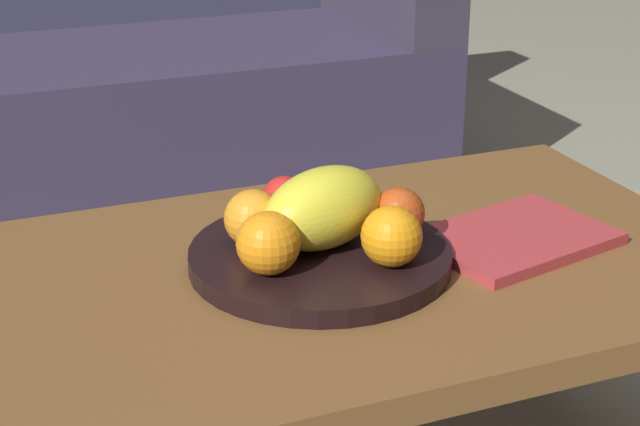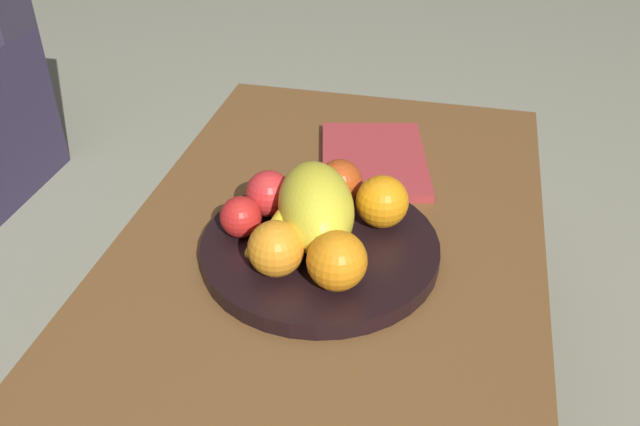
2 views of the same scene
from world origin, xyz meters
TOP-DOWN VIEW (x-y plane):
  - coffee_table at (0.00, 0.00)m, footprint 1.17×0.63m
  - fruit_bowl at (0.04, 0.01)m, footprint 0.34×0.34m
  - melon_large_front at (0.05, 0.01)m, footprint 0.21×0.16m
  - orange_front at (-0.05, -0.04)m, footprint 0.08×0.08m
  - orange_left at (-0.04, 0.05)m, footprint 0.08×0.08m
  - orange_right at (0.10, -0.07)m, footprint 0.08×0.08m
  - apple_front at (0.15, -0.00)m, footprint 0.07×0.07m
  - apple_left at (0.09, 0.10)m, footprint 0.07×0.07m
  - apple_right at (0.03, 0.12)m, footprint 0.06×0.06m
  - banana_bunch at (0.03, 0.05)m, footprint 0.16×0.12m
  - magazine at (0.31, -0.03)m, footprint 0.28×0.23m

SIDE VIEW (x-z plane):
  - coffee_table at x=0.00m, z-range 0.15..0.53m
  - magazine at x=0.31m, z-range 0.38..0.40m
  - fruit_bowl at x=0.04m, z-range 0.38..0.41m
  - banana_bunch at x=0.03m, z-range 0.40..0.46m
  - apple_right at x=0.03m, z-range 0.41..0.47m
  - apple_front at x=0.15m, z-range 0.41..0.48m
  - apple_left at x=0.09m, z-range 0.41..0.48m
  - orange_left at x=-0.04m, z-range 0.41..0.48m
  - orange_right at x=0.10m, z-range 0.41..0.48m
  - orange_front at x=-0.05m, z-range 0.41..0.49m
  - melon_large_front at x=0.05m, z-range 0.41..0.51m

